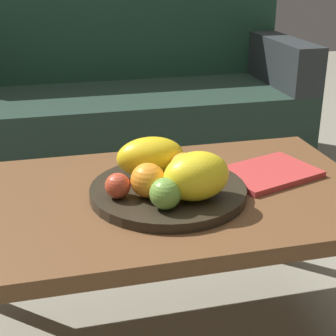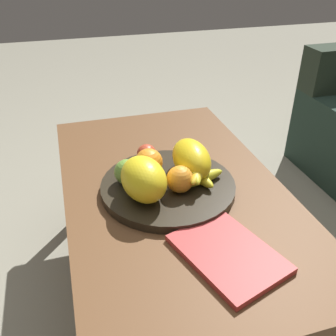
{
  "view_description": "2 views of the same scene",
  "coord_description": "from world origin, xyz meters",
  "px_view_note": "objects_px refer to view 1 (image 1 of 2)",
  "views": [
    {
      "loc": [
        -0.26,
        -1.15,
        1.0
      ],
      "look_at": [
        0.01,
        -0.02,
        0.52
      ],
      "focal_mm": 55.62,
      "sensor_mm": 36.0,
      "label": 1
    },
    {
      "loc": [
        0.88,
        -0.27,
        1.08
      ],
      "look_at": [
        0.01,
        -0.02,
        0.52
      ],
      "focal_mm": 40.43,
      "sensor_mm": 36.0,
      "label": 2
    }
  ],
  "objects_px": {
    "melon_large_front": "(196,176)",
    "magazine": "(268,173)",
    "couch": "(123,107)",
    "banana_bunch": "(168,162)",
    "coffee_table": "(161,210)",
    "apple_front": "(118,186)",
    "orange_left": "(148,180)",
    "fruit_bowl": "(168,191)",
    "orange_front": "(185,168)",
    "melon_smaller_beside": "(150,157)",
    "apple_left": "(165,194)"
  },
  "relations": [
    {
      "from": "orange_front",
      "to": "apple_left",
      "type": "bearing_deg",
      "value": -122.06
    },
    {
      "from": "coffee_table",
      "to": "magazine",
      "type": "xyz_separation_m",
      "value": [
        0.31,
        0.04,
        0.06
      ]
    },
    {
      "from": "orange_front",
      "to": "banana_bunch",
      "type": "xyz_separation_m",
      "value": [
        -0.03,
        0.07,
        -0.01
      ]
    },
    {
      "from": "couch",
      "to": "apple_left",
      "type": "relative_size",
      "value": 23.34
    },
    {
      "from": "coffee_table",
      "to": "couch",
      "type": "distance_m",
      "value": 1.3
    },
    {
      "from": "couch",
      "to": "orange_left",
      "type": "distance_m",
      "value": 1.38
    },
    {
      "from": "melon_large_front",
      "to": "magazine",
      "type": "xyz_separation_m",
      "value": [
        0.25,
        0.14,
        -0.07
      ]
    },
    {
      "from": "melon_smaller_beside",
      "to": "banana_bunch",
      "type": "bearing_deg",
      "value": 4.25
    },
    {
      "from": "couch",
      "to": "banana_bunch",
      "type": "relative_size",
      "value": 10.16
    },
    {
      "from": "orange_left",
      "to": "melon_smaller_beside",
      "type": "bearing_deg",
      "value": 75.26
    },
    {
      "from": "orange_front",
      "to": "fruit_bowl",
      "type": "bearing_deg",
      "value": -160.15
    },
    {
      "from": "couch",
      "to": "banana_bunch",
      "type": "bearing_deg",
      "value": -93.41
    },
    {
      "from": "melon_large_front",
      "to": "banana_bunch",
      "type": "height_order",
      "value": "melon_large_front"
    },
    {
      "from": "orange_left",
      "to": "melon_large_front",
      "type": "bearing_deg",
      "value": -20.3
    },
    {
      "from": "melon_smaller_beside",
      "to": "orange_left",
      "type": "height_order",
      "value": "melon_smaller_beside"
    },
    {
      "from": "melon_smaller_beside",
      "to": "apple_front",
      "type": "relative_size",
      "value": 2.87
    },
    {
      "from": "banana_bunch",
      "to": "magazine",
      "type": "distance_m",
      "value": 0.28
    },
    {
      "from": "melon_smaller_beside",
      "to": "apple_left",
      "type": "distance_m",
      "value": 0.19
    },
    {
      "from": "melon_smaller_beside",
      "to": "apple_front",
      "type": "xyz_separation_m",
      "value": [
        -0.1,
        -0.11,
        -0.02
      ]
    },
    {
      "from": "fruit_bowl",
      "to": "banana_bunch",
      "type": "distance_m",
      "value": 0.1
    },
    {
      "from": "coffee_table",
      "to": "fruit_bowl",
      "type": "bearing_deg",
      "value": -55.65
    },
    {
      "from": "coffee_table",
      "to": "banana_bunch",
      "type": "xyz_separation_m",
      "value": [
        0.03,
        0.06,
        0.1
      ]
    },
    {
      "from": "melon_large_front",
      "to": "magazine",
      "type": "height_order",
      "value": "melon_large_front"
    },
    {
      "from": "coffee_table",
      "to": "banana_bunch",
      "type": "height_order",
      "value": "banana_bunch"
    },
    {
      "from": "couch",
      "to": "orange_left",
      "type": "height_order",
      "value": "couch"
    },
    {
      "from": "orange_front",
      "to": "magazine",
      "type": "xyz_separation_m",
      "value": [
        0.25,
        0.04,
        -0.05
      ]
    },
    {
      "from": "coffee_table",
      "to": "couch",
      "type": "height_order",
      "value": "couch"
    },
    {
      "from": "apple_front",
      "to": "orange_left",
      "type": "bearing_deg",
      "value": -8.21
    },
    {
      "from": "apple_left",
      "to": "couch",
      "type": "bearing_deg",
      "value": 84.88
    },
    {
      "from": "melon_large_front",
      "to": "melon_smaller_beside",
      "type": "bearing_deg",
      "value": 115.07
    },
    {
      "from": "coffee_table",
      "to": "couch",
      "type": "relative_size",
      "value": 0.63
    },
    {
      "from": "melon_large_front",
      "to": "orange_front",
      "type": "xyz_separation_m",
      "value": [
        -0.0,
        0.1,
        -0.02
      ]
    },
    {
      "from": "melon_large_front",
      "to": "apple_front",
      "type": "relative_size",
      "value": 2.63
    },
    {
      "from": "melon_large_front",
      "to": "magazine",
      "type": "distance_m",
      "value": 0.29
    },
    {
      "from": "couch",
      "to": "apple_left",
      "type": "bearing_deg",
      "value": -95.12
    },
    {
      "from": "orange_front",
      "to": "magazine",
      "type": "bearing_deg",
      "value": 9.47
    },
    {
      "from": "fruit_bowl",
      "to": "apple_front",
      "type": "bearing_deg",
      "value": -166.32
    },
    {
      "from": "orange_left",
      "to": "apple_front",
      "type": "bearing_deg",
      "value": 171.79
    },
    {
      "from": "coffee_table",
      "to": "apple_front",
      "type": "xyz_separation_m",
      "value": [
        -0.11,
        -0.05,
        0.1
      ]
    },
    {
      "from": "banana_bunch",
      "to": "fruit_bowl",
      "type": "bearing_deg",
      "value": -104.12
    },
    {
      "from": "orange_left",
      "to": "fruit_bowl",
      "type": "bearing_deg",
      "value": 35.32
    },
    {
      "from": "coffee_table",
      "to": "melon_smaller_beside",
      "type": "xyz_separation_m",
      "value": [
        -0.01,
        0.06,
        0.13
      ]
    },
    {
      "from": "melon_large_front",
      "to": "apple_front",
      "type": "distance_m",
      "value": 0.19
    },
    {
      "from": "fruit_bowl",
      "to": "orange_front",
      "type": "relative_size",
      "value": 5.1
    },
    {
      "from": "couch",
      "to": "apple_left",
      "type": "xyz_separation_m",
      "value": [
        -0.13,
        -1.43,
        0.2
      ]
    },
    {
      "from": "coffee_table",
      "to": "orange_front",
      "type": "bearing_deg",
      "value": -3.53
    },
    {
      "from": "couch",
      "to": "orange_front",
      "type": "bearing_deg",
      "value": -92.09
    },
    {
      "from": "couch",
      "to": "magazine",
      "type": "relative_size",
      "value": 6.8
    },
    {
      "from": "coffee_table",
      "to": "apple_front",
      "type": "bearing_deg",
      "value": -155.61
    },
    {
      "from": "coffee_table",
      "to": "melon_large_front",
      "type": "distance_m",
      "value": 0.18
    }
  ]
}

